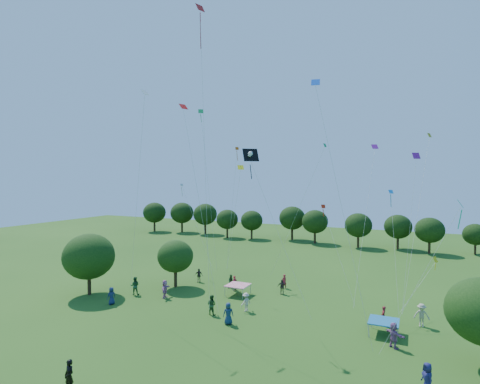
% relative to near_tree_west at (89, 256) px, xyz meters
% --- Properties ---
extents(near_tree_west, '(5.25, 5.25, 6.38)m').
position_rel_near_tree_west_xyz_m(near_tree_west, '(0.00, 0.00, 0.00)').
color(near_tree_west, '#422B19').
rests_on(near_tree_west, ground).
extents(near_tree_north, '(3.98, 3.98, 5.24)m').
position_rel_near_tree_west_xyz_m(near_tree_north, '(6.53, 6.17, -0.57)').
color(near_tree_north, '#422B19').
rests_on(near_tree_north, ground).
extents(treeline, '(88.01, 8.77, 6.77)m').
position_rel_near_tree_west_xyz_m(treeline, '(15.80, 41.18, 0.08)').
color(treeline, '#422B19').
rests_on(treeline, ground).
extents(tent_red_stripe, '(2.20, 2.20, 1.10)m').
position_rel_near_tree_west_xyz_m(tent_red_stripe, '(14.16, 6.40, -2.97)').
color(tent_red_stripe, red).
rests_on(tent_red_stripe, ground).
extents(tent_blue, '(2.20, 2.20, 1.10)m').
position_rel_near_tree_west_xyz_m(tent_blue, '(28.66, 2.30, -2.97)').
color(tent_blue, '#176298').
rests_on(tent_blue, ground).
extents(man_in_black, '(0.75, 0.54, 1.85)m').
position_rel_near_tree_west_xyz_m(man_in_black, '(13.12, -13.65, -3.08)').
color(man_in_black, black).
rests_on(man_in_black, ground).
extents(crowd_person_0, '(1.00, 0.90, 1.80)m').
position_rel_near_tree_west_xyz_m(crowd_person_0, '(16.79, -0.98, -3.11)').
color(crowd_person_0, navy).
rests_on(crowd_person_0, ground).
extents(crowd_person_1, '(0.64, 0.68, 1.55)m').
position_rel_near_tree_west_xyz_m(crowd_person_1, '(17.75, 10.77, -3.24)').
color(crowd_person_1, maroon).
rests_on(crowd_person_1, ground).
extents(crowd_person_2, '(1.04, 0.90, 1.86)m').
position_rel_near_tree_west_xyz_m(crowd_person_2, '(4.33, 2.00, -3.08)').
color(crowd_person_2, '#23522B').
rests_on(crowd_person_2, ground).
extents(crowd_person_3, '(1.25, 0.59, 1.88)m').
position_rel_near_tree_west_xyz_m(crowd_person_3, '(31.34, 5.30, -3.07)').
color(crowd_person_3, '#ACA28A').
rests_on(crowd_person_3, ground).
extents(crowd_person_4, '(1.01, 0.66, 1.58)m').
position_rel_near_tree_west_xyz_m(crowd_person_4, '(7.88, 8.93, -3.22)').
color(crowd_person_4, '#403A33').
rests_on(crowd_person_4, ground).
extents(crowd_person_5, '(1.01, 1.80, 1.82)m').
position_rel_near_tree_west_xyz_m(crowd_person_5, '(7.83, 2.44, -3.10)').
color(crowd_person_5, '#AE659D').
rests_on(crowd_person_5, ground).
extents(crowd_person_6, '(0.83, 0.99, 1.76)m').
position_rel_near_tree_west_xyz_m(crowd_person_6, '(31.48, -5.23, -3.13)').
color(crowd_person_6, '#1B1B4F').
rests_on(crowd_person_6, ground).
extents(crowd_person_7, '(0.42, 0.62, 1.60)m').
position_rel_near_tree_west_xyz_m(crowd_person_7, '(28.50, 4.20, -3.21)').
color(crowd_person_7, maroon).
rests_on(crowd_person_7, ground).
extents(crowd_person_8, '(0.85, 0.78, 1.53)m').
position_rel_near_tree_west_xyz_m(crowd_person_8, '(12.47, 8.27, -3.24)').
color(crowd_person_8, '#2A5624').
rests_on(crowd_person_8, ground).
extents(crowd_person_9, '(0.89, 1.21, 1.70)m').
position_rel_near_tree_west_xyz_m(crowd_person_9, '(16.87, 2.42, -3.16)').
color(crowd_person_9, beige).
rests_on(crowd_person_9, ground).
extents(crowd_person_10, '(0.98, 0.62, 1.55)m').
position_rel_near_tree_west_xyz_m(crowd_person_10, '(18.20, 8.67, -3.23)').
color(crowd_person_10, '#362D2B').
rests_on(crowd_person_10, ground).
extents(crowd_person_11, '(1.70, 1.58, 1.83)m').
position_rel_near_tree_west_xyz_m(crowd_person_11, '(29.47, 0.16, -3.09)').
color(crowd_person_11, '#945796').
rests_on(crowd_person_11, ground).
extents(crowd_person_12, '(0.70, 0.92, 1.67)m').
position_rel_near_tree_west_xyz_m(crowd_person_12, '(4.38, -1.38, -3.18)').
color(crowd_person_12, '#1A264E').
rests_on(crowd_person_12, ground).
extents(crowd_person_13, '(0.57, 0.69, 1.59)m').
position_rel_near_tree_west_xyz_m(crowd_person_13, '(13.16, 7.72, -3.21)').
color(crowd_person_13, maroon).
rests_on(crowd_person_13, ground).
extents(crowd_person_14, '(0.90, 0.52, 1.77)m').
position_rel_near_tree_west_xyz_m(crowd_person_14, '(14.44, 0.36, -3.12)').
color(crowd_person_14, '#254D21').
rests_on(crowd_person_14, ground).
extents(pirate_kite, '(5.95, 1.32, 13.30)m').
position_rel_near_tree_west_xyz_m(pirate_kite, '(18.53, -0.18, 9.85)').
color(pirate_kite, black).
extents(red_high_kite, '(2.65, 2.95, 26.23)m').
position_rel_near_tree_west_xyz_m(red_high_kite, '(13.69, 0.07, 18.40)').
color(red_high_kite, red).
extents(small_kite_0, '(4.77, 2.16, 17.46)m').
position_rel_near_tree_west_xyz_m(small_kite_0, '(12.80, -0.59, 11.30)').
color(small_kite_0, red).
extents(small_kite_1, '(0.45, 2.61, 14.73)m').
position_rel_near_tree_west_xyz_m(small_kite_1, '(10.67, 12.82, 8.12)').
color(small_kite_1, '#EC560C').
extents(small_kite_2, '(2.22, 9.10, 15.27)m').
position_rel_near_tree_west_xyz_m(small_kite_2, '(31.34, 10.16, 8.06)').
color(small_kite_2, '#C69711').
extents(small_kite_3, '(2.66, 0.63, 19.11)m').
position_rel_near_tree_west_xyz_m(small_kite_3, '(7.95, 10.17, 11.95)').
color(small_kite_3, green).
extents(small_kite_4, '(4.21, 0.82, 17.48)m').
position_rel_near_tree_west_xyz_m(small_kite_4, '(25.47, -3.55, 10.52)').
color(small_kite_4, blue).
extents(small_kite_5, '(0.97, 10.72, 14.50)m').
position_rel_near_tree_west_xyz_m(small_kite_5, '(26.64, 11.91, 8.67)').
color(small_kite_5, '#831893').
extents(small_kite_6, '(6.92, 3.66, 10.18)m').
position_rel_near_tree_west_xyz_m(small_kite_6, '(4.54, 12.09, 4.58)').
color(small_kite_6, silver).
extents(small_kite_7, '(4.37, 0.57, 9.63)m').
position_rel_near_tree_west_xyz_m(small_kite_7, '(32.37, -4.08, 5.08)').
color(small_kite_7, '#0BB291').
extents(small_kite_8, '(3.81, 3.90, 8.32)m').
position_rel_near_tree_west_xyz_m(small_kite_8, '(23.52, 6.74, 3.50)').
color(small_kite_8, red).
extents(small_kite_9, '(3.25, 10.30, 2.98)m').
position_rel_near_tree_west_xyz_m(small_kite_9, '(32.23, 12.20, -0.49)').
color(small_kite_9, yellow).
extents(small_kite_10, '(1.32, 2.42, 12.49)m').
position_rel_near_tree_west_xyz_m(small_kite_10, '(11.19, 12.97, 7.87)').
color(small_kite_10, yellow).
extents(small_kite_11, '(6.36, 1.34, 14.37)m').
position_rel_near_tree_west_xyz_m(small_kite_11, '(20.54, 9.85, 7.14)').
color(small_kite_11, '#1B9855').
extents(small_kite_12, '(1.24, 5.66, 9.78)m').
position_rel_near_tree_west_xyz_m(small_kite_12, '(28.89, 7.88, 4.67)').
color(small_kite_12, '#177EE6').
extents(small_kite_13, '(1.21, 4.65, 13.13)m').
position_rel_near_tree_west_xyz_m(small_kite_13, '(30.61, 7.66, 7.93)').
color(small_kite_13, '#8C1787').
extents(small_kite_14, '(3.24, 1.60, 18.79)m').
position_rel_near_tree_west_xyz_m(small_kite_14, '(8.05, -1.21, 11.81)').
color(small_kite_14, silver).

